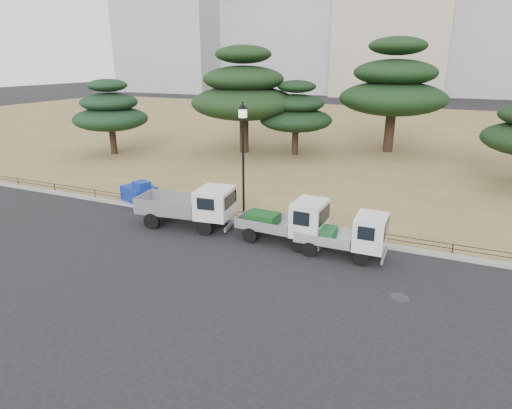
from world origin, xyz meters
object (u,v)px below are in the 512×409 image
at_px(truck_large, 191,205).
at_px(truck_kei_rear, 348,235).
at_px(tarp_pile, 140,193).
at_px(street_lamp, 243,143).
at_px(truck_kei_front, 289,221).

distance_m(truck_large, truck_kei_rear, 7.19).
distance_m(truck_kei_rear, tarp_pile, 11.65).
bearing_deg(street_lamp, tarp_pile, 177.66).
bearing_deg(truck_kei_rear, truck_large, 177.87).
relative_size(street_lamp, tarp_pile, 2.63).
height_order(truck_kei_front, truck_kei_rear, truck_kei_front).
xyz_separation_m(truck_kei_front, truck_kei_rear, (2.54, -0.29, -0.08)).
height_order(truck_large, street_lamp, street_lamp).
bearing_deg(truck_large, truck_kei_rear, -8.62).
xyz_separation_m(truck_kei_rear, street_lamp, (-5.25, 1.66, 2.88)).
bearing_deg(truck_large, tarp_pile, 151.30).
distance_m(truck_large, street_lamp, 3.63).
bearing_deg(truck_kei_front, truck_large, -176.67).
height_order(truck_kei_rear, tarp_pile, truck_kei_rear).
xyz_separation_m(truck_kei_front, tarp_pile, (-8.95, 1.63, -0.36)).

